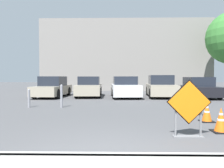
# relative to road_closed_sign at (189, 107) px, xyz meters

# --- Properties ---
(ground_plane) EXTENTS (96.00, 96.00, 0.00)m
(ground_plane) POSITION_rel_road_closed_sign_xyz_m (-1.79, 8.44, -0.73)
(ground_plane) COLOR #4C4C4F
(curb_lip) EXTENTS (29.69, 0.20, 0.14)m
(curb_lip) POSITION_rel_road_closed_sign_xyz_m (-1.79, -1.56, -0.66)
(curb_lip) COLOR #999993
(curb_lip) RESTS_ON ground_plane
(road_closed_sign) EXTENTS (1.07, 0.20, 1.38)m
(road_closed_sign) POSITION_rel_road_closed_sign_xyz_m (0.00, 0.00, 0.00)
(road_closed_sign) COLOR black
(road_closed_sign) RESTS_ON ground_plane
(traffic_cone_nearest) EXTENTS (0.45, 0.45, 0.65)m
(traffic_cone_nearest) POSITION_rel_road_closed_sign_xyz_m (1.01, 0.50, -0.42)
(traffic_cone_nearest) COLOR black
(traffic_cone_nearest) RESTS_ON ground_plane
(traffic_cone_second) EXTENTS (0.42, 0.42, 0.65)m
(traffic_cone_second) POSITION_rel_road_closed_sign_xyz_m (1.19, 1.84, -0.42)
(traffic_cone_second) COLOR black
(traffic_cone_second) RESTS_ON ground_plane
(traffic_cone_third) EXTENTS (0.43, 0.43, 0.62)m
(traffic_cone_third) POSITION_rel_road_closed_sign_xyz_m (1.33, 3.26, -0.43)
(traffic_cone_third) COLOR black
(traffic_cone_third) RESTS_ON ground_plane
(parked_car_nearest) EXTENTS (1.94, 4.57, 1.50)m
(parked_car_nearest) POSITION_rel_road_closed_sign_xyz_m (-6.38, 10.61, -0.05)
(parked_car_nearest) COLOR #A39984
(parked_car_nearest) RESTS_ON ground_plane
(parked_car_second) EXTENTS (1.91, 4.12, 1.49)m
(parked_car_second) POSITION_rel_road_closed_sign_xyz_m (-3.75, 10.93, -0.05)
(parked_car_second) COLOR #A39984
(parked_car_second) RESTS_ON ground_plane
(parked_car_third) EXTENTS (2.07, 4.33, 1.49)m
(parked_car_third) POSITION_rel_road_closed_sign_xyz_m (-1.12, 10.45, -0.05)
(parked_car_third) COLOR silver
(parked_car_third) RESTS_ON ground_plane
(parked_car_fourth) EXTENTS (2.14, 4.54, 1.58)m
(parked_car_fourth) POSITION_rel_road_closed_sign_xyz_m (1.51, 10.78, -0.01)
(parked_car_fourth) COLOR #A39984
(parked_car_fourth) RESTS_ON ground_plane
(parked_car_fifth) EXTENTS (1.91, 4.55, 1.45)m
(parked_car_fifth) POSITION_rel_road_closed_sign_xyz_m (4.14, 10.46, -0.07)
(parked_car_fifth) COLOR black
(parked_car_fifth) RESTS_ON ground_plane
(bollard_nearest) EXTENTS (0.12, 0.12, 1.10)m
(bollard_nearest) POSITION_rel_road_closed_sign_xyz_m (-4.34, 5.04, -0.16)
(bollard_nearest) COLOR gray
(bollard_nearest) RESTS_ON ground_plane
(bollard_second) EXTENTS (0.12, 0.12, 0.88)m
(bollard_second) POSITION_rel_road_closed_sign_xyz_m (-5.89, 5.04, -0.27)
(bollard_second) COLOR gray
(bollard_second) RESTS_ON ground_plane
(building_facade_backdrop) EXTENTS (18.37, 5.00, 7.64)m
(building_facade_backdrop) POSITION_rel_road_closed_sign_xyz_m (-0.72, 20.27, 3.09)
(building_facade_backdrop) COLOR gray
(building_facade_backdrop) RESTS_ON ground_plane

